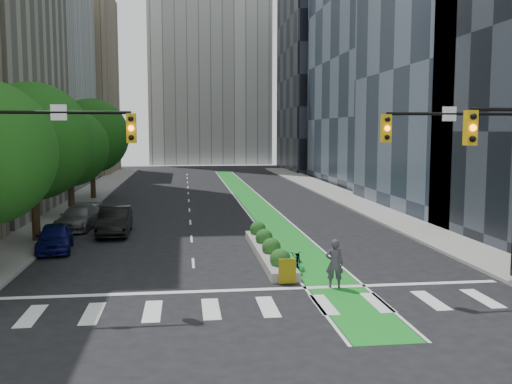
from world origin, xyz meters
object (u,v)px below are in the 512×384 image
object	(u,v)px
cyclist	(334,263)
parked_car_left_far	(79,217)
parked_car_left_near	(55,237)
median_planter	(268,249)
bicycle	(297,261)
parked_car_left_mid	(115,221)

from	to	relation	value
cyclist	parked_car_left_far	xyz separation A→B (m)	(-12.46, 15.24, -0.25)
parked_car_left_near	median_planter	bearing A→B (deg)	-20.63
median_planter	bicycle	xyz separation A→B (m)	(0.80, -3.23, 0.13)
median_planter	parked_car_left_far	xyz separation A→B (m)	(-10.70, 9.31, 0.35)
bicycle	parked_car_left_near	xyz separation A→B (m)	(-11.50, 5.75, 0.22)
cyclist	parked_car_left_near	distance (m)	15.06
parked_car_left_near	parked_car_left_far	size ratio (longest dim) A/B	0.84
bicycle	parked_car_left_mid	xyz separation A→B (m)	(-9.00, 10.12, 0.32)
bicycle	parked_car_left_far	world-z (taller)	parked_car_left_far
parked_car_left_near	parked_car_left_mid	world-z (taller)	parked_car_left_mid
cyclist	parked_car_left_far	size ratio (longest dim) A/B	0.39
parked_car_left_far	cyclist	bearing A→B (deg)	-44.67
cyclist	parked_car_left_mid	xyz separation A→B (m)	(-9.96, 12.82, -0.15)
parked_car_left_near	parked_car_left_far	bearing A→B (deg)	82.66
cyclist	parked_car_left_mid	bearing A→B (deg)	-39.99
bicycle	parked_car_left_near	distance (m)	12.86
bicycle	parked_car_left_mid	size ratio (longest dim) A/B	0.38
parked_car_left_near	parked_car_left_mid	xyz separation A→B (m)	(2.50, 4.36, 0.10)
parked_car_left_mid	parked_car_left_far	world-z (taller)	parked_car_left_mid
parked_car_left_mid	parked_car_left_far	distance (m)	3.48
median_planter	parked_car_left_mid	distance (m)	10.72
parked_car_left_mid	cyclist	bearing A→B (deg)	-53.00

